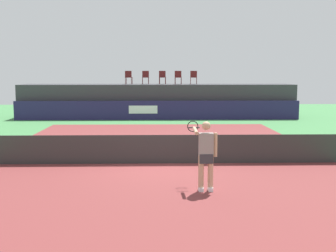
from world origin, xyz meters
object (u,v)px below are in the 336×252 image
(spectator_chair_far_right, at_px, (194,77))
(spectator_chair_far_left, at_px, (129,77))
(tennis_player, at_px, (206,153))
(spectator_chair_center, at_px, (162,77))
(spectator_chair_left, at_px, (146,77))
(spectator_chair_right, at_px, (178,77))

(spectator_chair_far_right, bearing_deg, spectator_chair_far_left, 176.05)
(spectator_chair_far_left, height_order, spectator_chair_far_right, same)
(spectator_chair_far_right, xyz_separation_m, tennis_player, (-1.27, -18.56, -1.73))
(spectator_chair_center, height_order, tennis_player, spectator_chair_center)
(spectator_chair_left, xyz_separation_m, tennis_player, (1.94, -18.83, -1.73))
(spectator_chair_far_left, bearing_deg, spectator_chair_center, -0.21)
(spectator_chair_center, distance_m, spectator_chair_right, 1.10)
(tennis_player, bearing_deg, spectator_chair_left, 95.88)
(spectator_chair_center, xyz_separation_m, tennis_player, (0.81, -18.86, -1.73))
(spectator_chair_left, distance_m, tennis_player, 19.01)
(spectator_chair_center, bearing_deg, tennis_player, -87.54)
(spectator_chair_far_left, relative_size, spectator_chair_left, 1.00)
(spectator_chair_far_left, bearing_deg, spectator_chair_right, -6.56)
(spectator_chair_far_left, bearing_deg, tennis_player, -80.74)
(spectator_chair_left, height_order, spectator_chair_far_right, same)
(spectator_chair_far_left, height_order, spectator_chair_center, same)
(spectator_chair_center, bearing_deg, spectator_chair_far_left, 179.79)
(spectator_chair_left, height_order, spectator_chair_right, same)
(spectator_chair_right, xyz_separation_m, spectator_chair_far_right, (1.04, 0.08, 0.00))
(spectator_chair_far_left, relative_size, tennis_player, 0.50)
(spectator_chair_far_left, bearing_deg, spectator_chair_left, -1.64)
(spectator_chair_far_left, distance_m, spectator_chair_left, 1.14)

